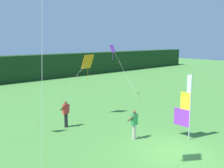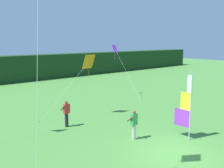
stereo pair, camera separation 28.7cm
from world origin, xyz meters
TOP-DOWN VIEW (x-y plane):
  - ground_plane at (0.00, 0.00)m, footprint 120.00×120.00m
  - banner_flag at (2.22, 0.76)m, footprint 0.06×1.03m
  - person_near_banner at (0.02, 2.54)m, footprint 0.55×0.48m
  - person_mid_field at (-1.65, 6.80)m, footprint 0.55×0.48m
  - kite_purple_diamond_0 at (6.88, 11.53)m, footprint 0.57×4.10m
  - kite_orange_diamond_1 at (0.85, 7.89)m, footprint 3.90×1.20m

SIDE VIEW (x-z plane):
  - ground_plane at x=0.00m, z-range 0.00..0.00m
  - person_near_banner at x=0.02m, z-range 0.05..1.71m
  - person_mid_field at x=-1.65m, z-range 0.06..1.76m
  - banner_flag at x=2.22m, z-range -0.08..3.58m
  - kite_orange_diamond_1 at x=0.85m, z-range 1.59..6.00m
  - kite_purple_diamond_0 at x=6.88m, z-range 1.86..6.82m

